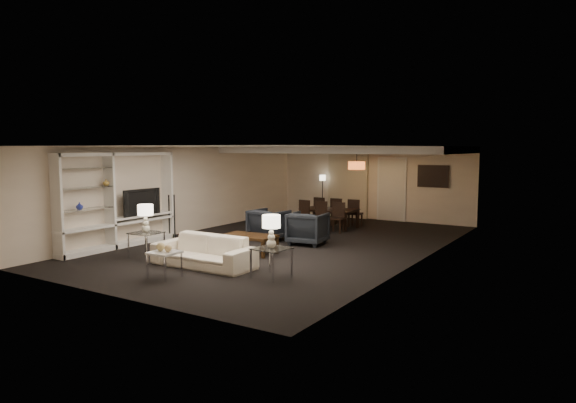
# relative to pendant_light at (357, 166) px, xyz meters

# --- Properties ---
(floor) EXTENTS (11.00, 11.00, 0.00)m
(floor) POSITION_rel_pendant_light_xyz_m (-0.30, -3.50, -1.92)
(floor) COLOR black
(floor) RESTS_ON ground
(ceiling) EXTENTS (7.00, 11.00, 0.02)m
(ceiling) POSITION_rel_pendant_light_xyz_m (-0.30, -3.50, 0.58)
(ceiling) COLOR silver
(ceiling) RESTS_ON ground
(wall_back) EXTENTS (7.00, 0.02, 2.50)m
(wall_back) POSITION_rel_pendant_light_xyz_m (-0.30, 2.00, -0.67)
(wall_back) COLOR beige
(wall_back) RESTS_ON ground
(wall_front) EXTENTS (7.00, 0.02, 2.50)m
(wall_front) POSITION_rel_pendant_light_xyz_m (-0.30, -9.00, -0.67)
(wall_front) COLOR beige
(wall_front) RESTS_ON ground
(wall_left) EXTENTS (0.02, 11.00, 2.50)m
(wall_left) POSITION_rel_pendant_light_xyz_m (-3.80, -3.50, -0.67)
(wall_left) COLOR beige
(wall_left) RESTS_ON ground
(wall_right) EXTENTS (0.02, 11.00, 2.50)m
(wall_right) POSITION_rel_pendant_light_xyz_m (3.20, -3.50, -0.67)
(wall_right) COLOR beige
(wall_right) RESTS_ON ground
(ceiling_soffit) EXTENTS (7.00, 4.00, 0.20)m
(ceiling_soffit) POSITION_rel_pendant_light_xyz_m (-0.30, 0.00, 0.48)
(ceiling_soffit) COLOR silver
(ceiling_soffit) RESTS_ON ceiling
(curtains) EXTENTS (1.50, 0.12, 2.40)m
(curtains) POSITION_rel_pendant_light_xyz_m (-1.20, 1.92, -0.72)
(curtains) COLOR beige
(curtains) RESTS_ON wall_back
(door) EXTENTS (0.90, 0.05, 2.10)m
(door) POSITION_rel_pendant_light_xyz_m (0.40, 1.97, -0.87)
(door) COLOR silver
(door) RESTS_ON wall_back
(painting) EXTENTS (0.95, 0.04, 0.65)m
(painting) POSITION_rel_pendant_light_xyz_m (1.80, 1.96, -0.37)
(painting) COLOR #142D38
(painting) RESTS_ON wall_back
(media_unit) EXTENTS (0.38, 3.40, 2.35)m
(media_unit) POSITION_rel_pendant_light_xyz_m (-3.61, -6.10, -0.74)
(media_unit) COLOR white
(media_unit) RESTS_ON wall_left
(pendant_light) EXTENTS (0.52, 0.52, 0.24)m
(pendant_light) POSITION_rel_pendant_light_xyz_m (0.00, 0.00, 0.00)
(pendant_light) COLOR #D8591E
(pendant_light) RESTS_ON ceiling_soffit
(sofa) EXTENTS (2.23, 0.88, 0.65)m
(sofa) POSITION_rel_pendant_light_xyz_m (-0.45, -6.57, -1.59)
(sofa) COLOR beige
(sofa) RESTS_ON floor
(coffee_table) EXTENTS (1.27, 0.79, 0.44)m
(coffee_table) POSITION_rel_pendant_light_xyz_m (-0.45, -4.97, -1.70)
(coffee_table) COLOR black
(coffee_table) RESTS_ON floor
(armchair_left) EXTENTS (0.95, 0.97, 0.83)m
(armchair_left) POSITION_rel_pendant_light_xyz_m (-1.05, -3.27, -1.51)
(armchair_left) COLOR black
(armchair_left) RESTS_ON floor
(armchair_right) EXTENTS (0.99, 1.01, 0.83)m
(armchair_right) POSITION_rel_pendant_light_xyz_m (0.15, -3.27, -1.51)
(armchair_right) COLOR black
(armchair_right) RESTS_ON floor
(side_table_left) EXTENTS (0.63, 0.63, 0.57)m
(side_table_left) POSITION_rel_pendant_light_xyz_m (-2.15, -6.57, -1.63)
(side_table_left) COLOR white
(side_table_left) RESTS_ON floor
(side_table_right) EXTENTS (0.68, 0.68, 0.57)m
(side_table_right) POSITION_rel_pendant_light_xyz_m (1.25, -6.57, -1.63)
(side_table_right) COLOR white
(side_table_right) RESTS_ON floor
(table_lamp_left) EXTENTS (0.36, 0.36, 0.63)m
(table_lamp_left) POSITION_rel_pendant_light_xyz_m (-2.15, -6.57, -1.03)
(table_lamp_left) COLOR beige
(table_lamp_left) RESTS_ON side_table_left
(table_lamp_right) EXTENTS (0.38, 0.38, 0.63)m
(table_lamp_right) POSITION_rel_pendant_light_xyz_m (1.25, -6.57, -1.03)
(table_lamp_right) COLOR white
(table_lamp_right) RESTS_ON side_table_right
(marble_table) EXTENTS (0.53, 0.53, 0.51)m
(marble_table) POSITION_rel_pendant_light_xyz_m (-0.45, -7.67, -1.66)
(marble_table) COLOR silver
(marble_table) RESTS_ON floor
(gold_gourd_a) EXTENTS (0.16, 0.16, 0.16)m
(gold_gourd_a) POSITION_rel_pendant_light_xyz_m (-0.55, -7.67, -1.33)
(gold_gourd_a) COLOR tan
(gold_gourd_a) RESTS_ON marble_table
(gold_gourd_b) EXTENTS (0.14, 0.14, 0.14)m
(gold_gourd_b) POSITION_rel_pendant_light_xyz_m (-0.35, -7.67, -1.34)
(gold_gourd_b) COLOR tan
(gold_gourd_b) RESTS_ON marble_table
(television) EXTENTS (1.16, 0.15, 0.67)m
(television) POSITION_rel_pendant_light_xyz_m (-3.58, -5.48, -0.83)
(television) COLOR black
(television) RESTS_ON media_unit
(vase_blue) EXTENTS (0.16, 0.16, 0.17)m
(vase_blue) POSITION_rel_pendant_light_xyz_m (-3.61, -7.20, -0.78)
(vase_blue) COLOR navy
(vase_blue) RESTS_ON media_unit
(vase_amber) EXTENTS (0.15, 0.15, 0.16)m
(vase_amber) POSITION_rel_pendant_light_xyz_m (-3.61, -6.44, -0.28)
(vase_amber) COLOR #B8903D
(vase_amber) RESTS_ON media_unit
(floor_speaker) EXTENTS (0.15, 0.15, 1.19)m
(floor_speaker) POSITION_rel_pendant_light_xyz_m (-3.50, -4.40, -1.33)
(floor_speaker) COLOR black
(floor_speaker) RESTS_ON floor
(dining_table) EXTENTS (1.68, 0.94, 0.59)m
(dining_table) POSITION_rel_pendant_light_xyz_m (-0.65, -0.58, -1.62)
(dining_table) COLOR black
(dining_table) RESTS_ON floor
(chair_nl) EXTENTS (0.43, 0.43, 0.88)m
(chair_nl) POSITION_rel_pendant_light_xyz_m (-1.25, -1.23, -1.48)
(chair_nl) COLOR black
(chair_nl) RESTS_ON floor
(chair_nm) EXTENTS (0.42, 0.42, 0.88)m
(chair_nm) POSITION_rel_pendant_light_xyz_m (-0.65, -1.23, -1.48)
(chair_nm) COLOR black
(chair_nm) RESTS_ON floor
(chair_nr) EXTENTS (0.46, 0.46, 0.88)m
(chair_nr) POSITION_rel_pendant_light_xyz_m (-0.05, -1.23, -1.48)
(chair_nr) COLOR black
(chair_nr) RESTS_ON floor
(chair_fl) EXTENTS (0.42, 0.42, 0.88)m
(chair_fl) POSITION_rel_pendant_light_xyz_m (-1.25, 0.07, -1.48)
(chair_fl) COLOR black
(chair_fl) RESTS_ON floor
(chair_fm) EXTENTS (0.43, 0.43, 0.88)m
(chair_fm) POSITION_rel_pendant_light_xyz_m (-0.65, 0.07, -1.48)
(chair_fm) COLOR black
(chair_fm) RESTS_ON floor
(chair_fr) EXTENTS (0.44, 0.44, 0.88)m
(chair_fr) POSITION_rel_pendant_light_xyz_m (-0.05, 0.07, -1.48)
(chair_fr) COLOR black
(chair_fr) RESTS_ON floor
(floor_lamp) EXTENTS (0.28, 0.28, 1.49)m
(floor_lamp) POSITION_rel_pendant_light_xyz_m (-2.10, 1.70, -1.17)
(floor_lamp) COLOR black
(floor_lamp) RESTS_ON floor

